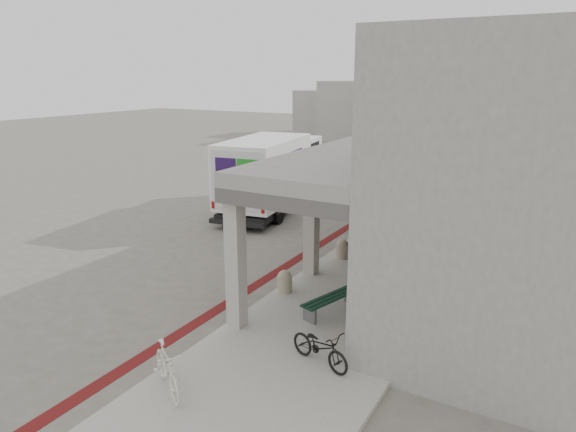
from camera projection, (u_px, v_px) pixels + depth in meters
The scene contains 14 objects.
ground at pixel (246, 269), 16.71m from camera, with size 120.00×120.00×0.00m, color #635D54.
bike_lane_stripe at pixel (302, 256), 17.90m from camera, with size 0.35×40.00×0.01m, color #5A1212.
sidewalk at pixel (361, 292), 14.79m from camera, with size 4.40×28.00×0.12m, color #A29C91.
transit_building at pixel (502, 163), 16.32m from camera, with size 7.60×17.00×7.00m.
distant_backdrop at pixel (438, 112), 47.41m from camera, with size 28.00×10.00×6.50m.
tree_left at pixel (388, 112), 41.70m from camera, with size 3.20×3.20×4.80m.
tree_mid at pixel (482, 113), 40.04m from camera, with size 3.20×3.20×4.80m.
fedex_truck at pixel (272, 171), 23.61m from camera, with size 3.65×8.26×3.40m.
bench at pixel (331, 301), 13.33m from camera, with size 0.95×1.94×0.45m.
bollard_near at pixel (285, 281), 14.63m from camera, with size 0.42×0.42×0.64m.
bollard_far at pixel (342, 248), 17.31m from camera, with size 0.44×0.44×0.66m.
utility_cabinet at pixel (420, 253), 16.14m from camera, with size 0.50×0.67×1.12m, color slate.
bicycle_black at pixel (320, 347), 10.90m from camera, with size 0.55×1.58×0.83m, color black.
bicycle_cream at pixel (167, 369), 9.96m from camera, with size 0.46×1.62×0.98m, color silver.
Camera 1 is at (8.90, -12.93, 6.13)m, focal length 32.00 mm.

